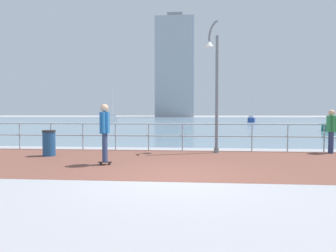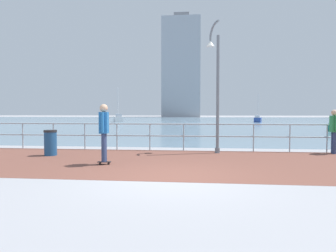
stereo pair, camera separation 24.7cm
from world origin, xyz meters
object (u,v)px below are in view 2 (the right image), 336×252
lamppost (215,80)px  bystander (334,128)px  trash_bin (50,143)px  sailboat_blue (118,119)px  skateboarder (104,128)px  sailboat_navy (258,119)px

lamppost → bystander: size_ratio=3.05×
trash_bin → sailboat_blue: 38.74m
bystander → skateboarder: bearing=-157.8°
lamppost → skateboarder: size_ratio=2.81×
bystander → trash_bin: bearing=-171.4°
sailboat_blue → skateboarder: bearing=-75.0°
skateboarder → bystander: bearing=22.2°
trash_bin → bystander: bearing=8.6°
skateboarder → sailboat_blue: (-10.60, 39.53, -0.55)m
skateboarder → sailboat_navy: (12.31, 42.12, -0.64)m
skateboarder → sailboat_blue: 40.93m
bystander → trash_bin: bystander is taller
lamppost → skateboarder: lamppost is taller
lamppost → sailboat_blue: sailboat_blue is taller
lamppost → bystander: (4.45, 0.10, -1.83)m
lamppost → sailboat_navy: bearing=77.2°
bystander → sailboat_blue: size_ratio=0.29×
lamppost → skateboarder: 4.95m
sailboat_blue → sailboat_navy: bearing=6.4°
skateboarder → trash_bin: 3.09m
skateboarder → lamppost: bearing=42.2°
skateboarder → sailboat_blue: bearing=105.0°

